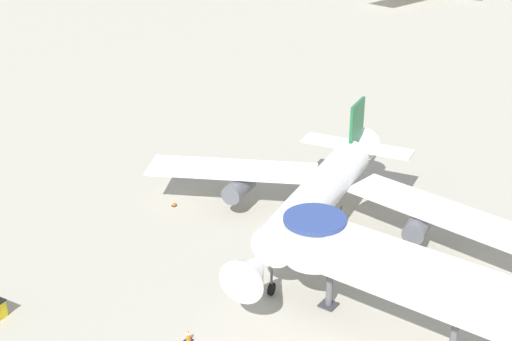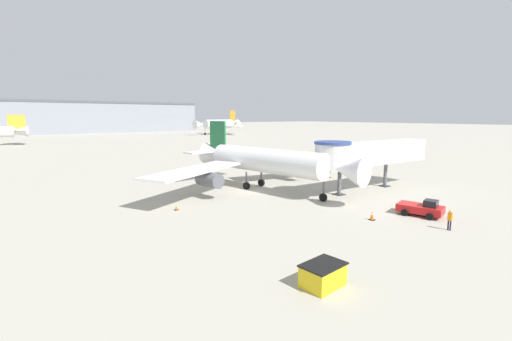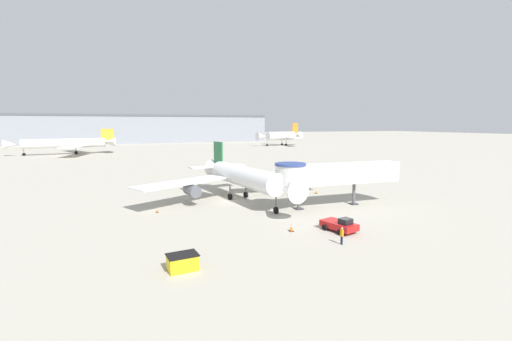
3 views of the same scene
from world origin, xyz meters
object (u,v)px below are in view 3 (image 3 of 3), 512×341
at_px(service_container_yellow, 183,262).
at_px(traffic_cone_starboard_wing, 316,191).
at_px(main_airplane, 242,177).
at_px(jet_bridge, 330,174).
at_px(pushback_tug_red, 340,225).
at_px(background_jet_orange_tail, 282,136).
at_px(traffic_cone_port_wing, 157,210).
at_px(background_jet_gold_tail, 68,143).
at_px(traffic_cone_near_nose, 291,228).
at_px(ground_crew_marshaller, 342,235).

xyz_separation_m(service_container_yellow, traffic_cone_starboard_wing, (25.25, 22.29, -0.30)).
bearing_deg(main_airplane, traffic_cone_starboard_wing, -7.86).
relative_size(jet_bridge, traffic_cone_starboard_wing, 26.79).
height_order(pushback_tug_red, traffic_cone_starboard_wing, pushback_tug_red).
bearing_deg(background_jet_orange_tail, traffic_cone_port_wing, -41.65).
bearing_deg(jet_bridge, main_airplane, 143.24).
xyz_separation_m(traffic_cone_port_wing, background_jet_orange_tail, (73.54, 119.65, 4.86)).
height_order(main_airplane, service_container_yellow, main_airplane).
height_order(jet_bridge, pushback_tug_red, jet_bridge).
distance_m(jet_bridge, background_jet_orange_tail, 134.73).
xyz_separation_m(main_airplane, pushback_tug_red, (5.00, -17.91, -2.89)).
relative_size(pushback_tug_red, traffic_cone_port_wing, 6.68).
bearing_deg(pushback_tug_red, background_jet_gold_tail, 94.47).
bearing_deg(background_jet_gold_tail, service_container_yellow, 4.46).
bearing_deg(background_jet_orange_tail, traffic_cone_near_nose, -34.66).
bearing_deg(pushback_tug_red, traffic_cone_starboard_wing, 51.15).
height_order(jet_bridge, background_jet_gold_tail, background_jet_gold_tail).
bearing_deg(service_container_yellow, traffic_cone_port_wing, 91.10).
bearing_deg(service_container_yellow, traffic_cone_near_nose, 24.86).
distance_m(main_airplane, jet_bridge, 12.87).
bearing_deg(pushback_tug_red, jet_bridge, 47.86).
relative_size(pushback_tug_red, traffic_cone_near_nose, 5.25).
distance_m(main_airplane, traffic_cone_port_wing, 13.31).
height_order(traffic_cone_starboard_wing, background_jet_gold_tail, background_jet_gold_tail).
xyz_separation_m(pushback_tug_red, background_jet_orange_tail, (55.97, 134.67, 4.46)).
height_order(service_container_yellow, background_jet_orange_tail, background_jet_orange_tail).
height_order(main_airplane, jet_bridge, main_airplane).
xyz_separation_m(background_jet_orange_tail, background_jet_gold_tail, (-97.35, -19.09, -0.97)).
distance_m(service_container_yellow, background_jet_orange_tail, 156.78).
height_order(traffic_cone_port_wing, background_jet_orange_tail, background_jet_orange_tail).
height_order(traffic_cone_near_nose, ground_crew_marshaller, ground_crew_marshaller).
xyz_separation_m(service_container_yellow, ground_crew_marshaller, (15.04, 0.40, 0.33)).
height_order(pushback_tug_red, service_container_yellow, pushback_tug_red).
distance_m(traffic_cone_starboard_wing, background_jet_gold_tail, 109.11).
bearing_deg(service_container_yellow, main_airplane, 60.78).
bearing_deg(traffic_cone_starboard_wing, traffic_cone_port_wing, -172.54).
relative_size(service_container_yellow, background_jet_gold_tail, 0.06).
distance_m(jet_bridge, service_container_yellow, 26.51).
relative_size(main_airplane, traffic_cone_starboard_wing, 45.18).
xyz_separation_m(jet_bridge, traffic_cone_port_wing, (-22.62, 5.09, -4.30)).
bearing_deg(service_container_yellow, traffic_cone_starboard_wing, 41.43).
xyz_separation_m(jet_bridge, ground_crew_marshaller, (-7.22, -13.44, -3.63)).
bearing_deg(jet_bridge, service_container_yellow, -146.41).
bearing_deg(background_jet_orange_tail, jet_bridge, -32.28).
xyz_separation_m(pushback_tug_red, ground_crew_marshaller, (-2.18, -3.51, 0.28)).
height_order(traffic_cone_starboard_wing, traffic_cone_near_nose, traffic_cone_near_nose).
relative_size(jet_bridge, service_container_yellow, 7.35).
height_order(pushback_tug_red, background_jet_orange_tail, background_jet_orange_tail).
relative_size(jet_bridge, traffic_cone_near_nose, 23.20).
bearing_deg(traffic_cone_starboard_wing, background_jet_orange_tail, 67.60).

